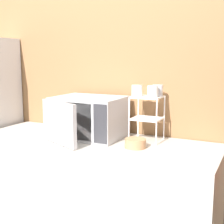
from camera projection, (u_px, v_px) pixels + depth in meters
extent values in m
cube|color=olive|center=(115.00, 85.00, 2.72)|extent=(8.00, 0.06, 2.60)
cube|color=#B7B2A8|center=(94.00, 194.00, 2.52)|extent=(1.94, 0.70, 0.90)
cube|color=#ADADB2|center=(89.00, 117.00, 2.53)|extent=(0.54, 0.41, 0.33)
cube|color=#B7B2A8|center=(69.00, 121.00, 2.38)|extent=(0.39, 0.01, 0.28)
cube|color=#333338|center=(100.00, 124.00, 2.25)|extent=(0.11, 0.01, 0.29)
cube|color=#ADADB2|center=(59.00, 123.00, 2.30)|extent=(0.40, 0.20, 0.32)
cylinder|color=white|center=(129.00, 120.00, 2.37)|extent=(0.01, 0.01, 0.35)
cylinder|color=white|center=(156.00, 122.00, 2.27)|extent=(0.01, 0.01, 0.35)
cylinder|color=white|center=(138.00, 116.00, 2.54)|extent=(0.01, 0.01, 0.35)
cylinder|color=white|center=(164.00, 118.00, 2.44)|extent=(0.01, 0.01, 0.35)
cube|color=white|center=(147.00, 119.00, 2.40)|extent=(0.22, 0.19, 0.01)
cube|color=white|center=(147.00, 97.00, 2.38)|extent=(0.22, 0.19, 0.01)
cylinder|color=silver|center=(137.00, 91.00, 2.36)|extent=(0.08, 0.08, 0.09)
cylinder|color=silver|center=(158.00, 90.00, 2.38)|extent=(0.08, 0.08, 0.09)
cylinder|color=silver|center=(153.00, 91.00, 2.30)|extent=(0.08, 0.08, 0.09)
cylinder|color=#AD7F56|center=(135.00, 147.00, 2.24)|extent=(0.08, 0.08, 0.01)
cylinder|color=#AD7F56|center=(135.00, 143.00, 2.23)|extent=(0.15, 0.15, 0.07)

